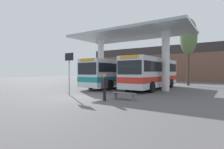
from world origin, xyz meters
name	(u,v)px	position (x,y,z in m)	size (l,w,h in m)	color
ground_plane	(80,97)	(0.00, 0.00, 0.00)	(100.00, 100.00, 0.00)	#565456
townhouse_backdrop	(175,60)	(0.00, 26.87, 4.19)	(40.00, 0.58, 7.20)	brown
station_canopy	(130,41)	(0.00, 7.62, 5.18)	(12.84, 6.41, 6.02)	silver
transit_bus_left_bay	(117,73)	(-2.11, 8.39, 1.76)	(2.76, 10.68, 3.12)	silver
transit_bus_center_bay	(152,72)	(2.10, 8.82, 1.81)	(2.85, 10.33, 3.24)	silver
waiting_bench_near_pillar	(124,94)	(3.17, 0.87, 0.34)	(1.64, 0.44, 0.46)	slate
info_sign_platform	(69,65)	(-1.65, 0.49, 2.37)	(0.90, 0.09, 3.35)	gray
pedestrian_waiting	(105,85)	(2.42, -0.29, 1.03)	(0.59, 0.42, 1.69)	black
poplar_tree_behind_left	(188,37)	(4.42, 16.17, 6.49)	(2.22, 2.22, 9.05)	#473A2B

